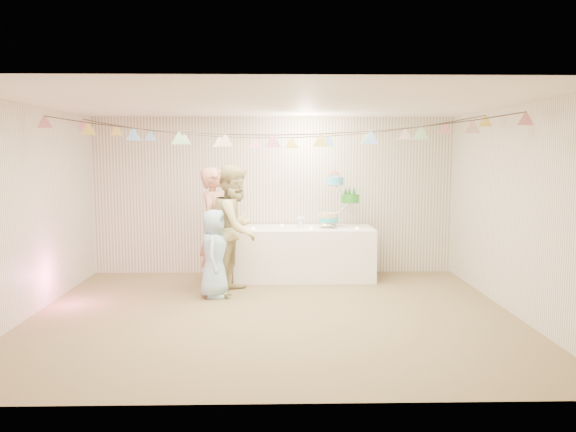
{
  "coord_description": "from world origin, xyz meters",
  "views": [
    {
      "loc": [
        0.03,
        -6.82,
        2.02
      ],
      "look_at": [
        0.2,
        0.8,
        1.15
      ],
      "focal_mm": 35.0,
      "sensor_mm": 36.0,
      "label": 1
    }
  ],
  "objects_px": {
    "cake_stand": "(338,206)",
    "person_child": "(214,253)",
    "table": "(304,253)",
    "person_adult_b": "(235,229)",
    "person_adult_a": "(215,227)"
  },
  "relations": [
    {
      "from": "table",
      "to": "person_adult_a",
      "type": "height_order",
      "value": "person_adult_a"
    },
    {
      "from": "person_adult_a",
      "to": "person_adult_b",
      "type": "height_order",
      "value": "person_adult_b"
    },
    {
      "from": "table",
      "to": "person_adult_b",
      "type": "distance_m",
      "value": 1.42
    },
    {
      "from": "person_adult_b",
      "to": "table",
      "type": "bearing_deg",
      "value": -32.53
    },
    {
      "from": "person_adult_a",
      "to": "person_child",
      "type": "distance_m",
      "value": 0.69
    },
    {
      "from": "cake_stand",
      "to": "person_child",
      "type": "relative_size",
      "value": 0.67
    },
    {
      "from": "cake_stand",
      "to": "person_child",
      "type": "xyz_separation_m",
      "value": [
        -1.86,
        -1.18,
        -0.55
      ]
    },
    {
      "from": "person_adult_a",
      "to": "person_adult_b",
      "type": "relative_size",
      "value": 0.98
    },
    {
      "from": "table",
      "to": "person_child",
      "type": "bearing_deg",
      "value": -139.27
    },
    {
      "from": "table",
      "to": "person_child",
      "type": "relative_size",
      "value": 1.78
    },
    {
      "from": "table",
      "to": "person_adult_b",
      "type": "height_order",
      "value": "person_adult_b"
    },
    {
      "from": "table",
      "to": "person_adult_a",
      "type": "xyz_separation_m",
      "value": [
        -1.35,
        -0.5,
        0.49
      ]
    },
    {
      "from": "person_child",
      "to": "person_adult_b",
      "type": "bearing_deg",
      "value": -40.84
    },
    {
      "from": "person_adult_a",
      "to": "table",
      "type": "bearing_deg",
      "value": -52.04
    },
    {
      "from": "person_adult_b",
      "to": "cake_stand",
      "type": "bearing_deg",
      "value": -42.34
    }
  ]
}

